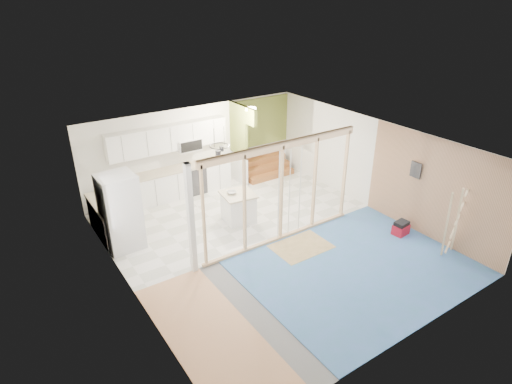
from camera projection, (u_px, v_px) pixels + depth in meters
room at (271, 196)px, 10.11m from camera, size 7.01×8.01×2.61m
floor_overlays at (271, 240)px, 10.75m from camera, size 7.00×8.00×0.03m
stud_frame at (263, 187)px, 9.87m from camera, size 4.66×0.14×2.60m
base_cabinets at (156, 193)px, 12.18m from camera, size 4.45×2.24×0.93m
upper_cabinets at (171, 139)px, 12.32m from camera, size 3.60×0.41×0.85m
green_partition at (256, 150)px, 14.04m from camera, size 2.25×1.51×2.60m
pot_rack at (219, 148)px, 11.07m from camera, size 0.52×0.52×0.72m
sheathing_panel at (436, 191)px, 10.37m from camera, size 0.02×4.00×2.60m
electrical_panel at (416, 170)px, 10.64m from camera, size 0.04×0.30×0.40m
ceiling_light at (251, 109)px, 12.53m from camera, size 0.32×0.32×0.08m
fridge at (121, 212)px, 10.10m from camera, size 0.86×0.83×1.91m
island at (238, 207)px, 11.51m from camera, size 0.94×0.94×0.82m
bowl at (232, 192)px, 11.32m from camera, size 0.30×0.30×0.06m
soap_bottle_a at (122, 174)px, 11.86m from camera, size 0.12×0.12×0.30m
soap_bottle_b at (205, 160)px, 12.97m from camera, size 0.11×0.11×0.19m
toolbox at (401, 228)px, 10.95m from camera, size 0.43×0.34×0.38m
ladder at (453, 222)px, 9.75m from camera, size 0.95×0.20×1.79m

